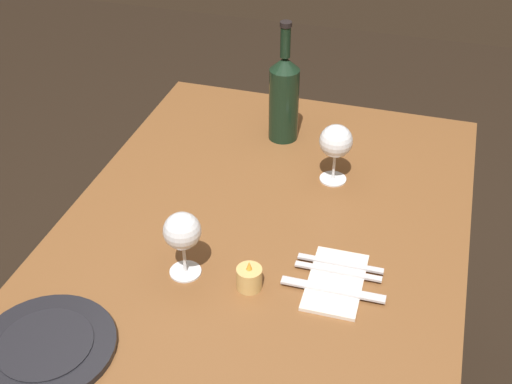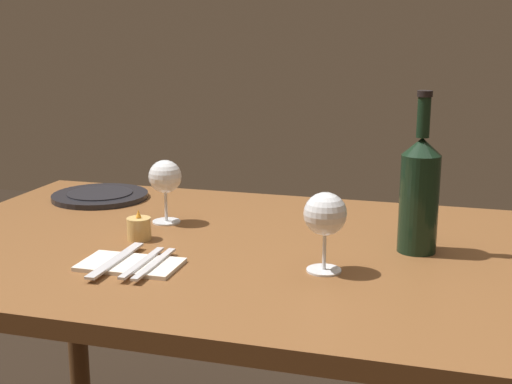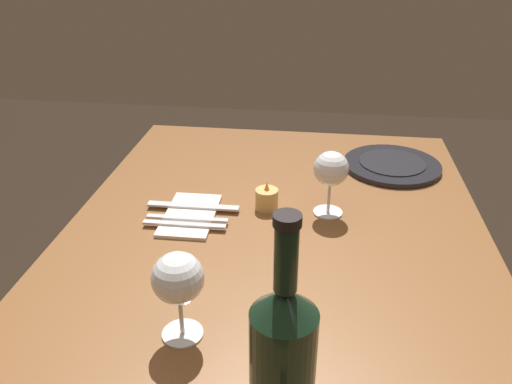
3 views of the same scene
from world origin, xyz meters
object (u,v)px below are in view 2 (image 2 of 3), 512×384
at_px(votive_candle, 139,229).
at_px(folded_napkin, 130,265).
at_px(wine_bottle, 419,192).
at_px(dinner_plate, 100,196).
at_px(fork_inner, 142,263).
at_px(wine_glass_right, 165,178).
at_px(table_knife, 116,260).
at_px(wine_glass_left, 325,216).
at_px(fork_outer, 154,264).

relative_size(votive_candle, folded_napkin, 0.35).
xyz_separation_m(wine_bottle, dinner_plate, (0.84, -0.22, -0.12)).
bearing_deg(dinner_plate, fork_inner, 126.26).
bearing_deg(wine_glass_right, table_knife, 94.92).
distance_m(wine_glass_left, fork_inner, 0.36).
height_order(fork_inner, table_knife, same).
distance_m(wine_glass_left, folded_napkin, 0.38).
bearing_deg(table_knife, dinner_plate, -58.33).
height_order(fork_outer, table_knife, same).
relative_size(wine_bottle, fork_outer, 1.81).
distance_m(wine_glass_left, wine_glass_right, 0.47).
bearing_deg(fork_outer, table_knife, 0.00).
relative_size(wine_glass_right, dinner_plate, 0.58).
height_order(wine_bottle, dinner_plate, wine_bottle).
bearing_deg(fork_inner, dinner_plate, -53.74).
xyz_separation_m(wine_glass_right, table_knife, (-0.03, 0.30, -0.10)).
distance_m(folded_napkin, fork_inner, 0.03).
xyz_separation_m(wine_glass_left, votive_candle, (0.42, -0.09, -0.09)).
bearing_deg(wine_glass_left, dinner_plate, -30.03).
height_order(wine_bottle, fork_outer, wine_bottle).
bearing_deg(folded_napkin, wine_bottle, -154.63).
bearing_deg(dinner_plate, wine_bottle, 165.08).
distance_m(wine_bottle, table_knife, 0.61).
bearing_deg(dinner_plate, votive_candle, 130.42).
bearing_deg(table_knife, fork_inner, -180.00).
distance_m(wine_glass_left, dinner_plate, 0.79).
distance_m(wine_bottle, votive_candle, 0.59).
bearing_deg(wine_bottle, fork_inner, 26.47).
height_order(wine_glass_right, table_knife, wine_glass_right).
bearing_deg(wine_glass_left, table_knife, 11.15).
relative_size(wine_glass_left, table_knife, 0.72).
bearing_deg(table_knife, wine_glass_right, -85.08).
bearing_deg(fork_inner, table_knife, 0.00).
height_order(wine_bottle, table_knife, wine_bottle).
height_order(votive_candle, fork_outer, votive_candle).
xyz_separation_m(dinner_plate, folded_napkin, (-0.32, 0.47, -0.00)).
xyz_separation_m(wine_glass_left, fork_inner, (0.34, 0.08, -0.10)).
relative_size(wine_bottle, fork_inner, 1.81).
xyz_separation_m(folded_napkin, fork_inner, (-0.02, -0.00, 0.01)).
bearing_deg(fork_inner, votive_candle, -62.81).
distance_m(votive_candle, dinner_plate, 0.40).
bearing_deg(fork_outer, dinner_plate, -51.81).
bearing_deg(fork_outer, folded_napkin, 0.00).
bearing_deg(fork_inner, wine_bottle, -153.53).
xyz_separation_m(fork_inner, table_knife, (0.05, 0.00, 0.00)).
relative_size(votive_candle, dinner_plate, 0.26).
distance_m(dinner_plate, fork_inner, 0.58).
distance_m(wine_glass_left, votive_candle, 0.44).
distance_m(wine_glass_right, dinner_plate, 0.33).
bearing_deg(dinner_plate, table_knife, 121.67).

